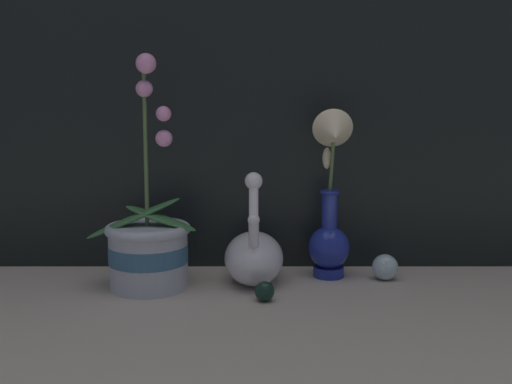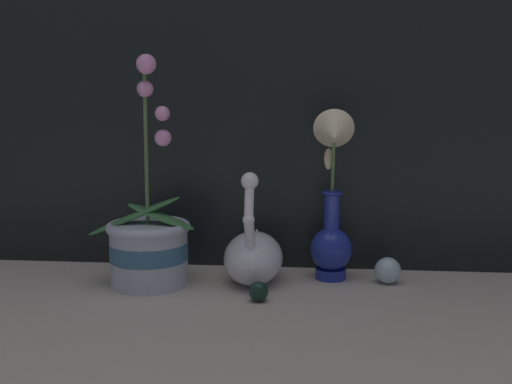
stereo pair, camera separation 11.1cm
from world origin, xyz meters
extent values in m
plane|color=#BCB2A3|center=(0.00, 0.00, 0.00)|extent=(2.80, 2.80, 0.00)
cylinder|color=#B2BCCC|center=(-0.23, 0.15, 0.06)|extent=(0.16, 0.16, 0.13)
cylinder|color=#386689|center=(-0.23, 0.15, 0.07)|extent=(0.16, 0.16, 0.04)
torus|color=#B2BCCC|center=(-0.23, 0.15, 0.12)|extent=(0.17, 0.17, 0.02)
cylinder|color=#4C6B3D|center=(-0.23, 0.15, 0.29)|extent=(0.01, 0.01, 0.31)
ellipsoid|color=#38703D|center=(-0.20, 0.14, 0.14)|extent=(0.15, 0.07, 0.06)
ellipsoid|color=#38703D|center=(-0.26, 0.14, 0.14)|extent=(0.19, 0.08, 0.09)
sphere|color=#DB8EC6|center=(-0.23, 0.14, 0.44)|extent=(0.04, 0.04, 0.04)
sphere|color=#DB8EC6|center=(-0.23, 0.15, 0.40)|extent=(0.03, 0.03, 0.03)
sphere|color=#DB8EC6|center=(-0.19, 0.13, 0.35)|extent=(0.03, 0.03, 0.03)
sphere|color=#DB8EC6|center=(-0.19, 0.13, 0.30)|extent=(0.03, 0.03, 0.03)
ellipsoid|color=white|center=(-0.02, 0.17, 0.05)|extent=(0.12, 0.17, 0.11)
cone|color=white|center=(-0.02, 0.24, 0.07)|extent=(0.06, 0.08, 0.09)
cylinder|color=white|center=(-0.02, 0.10, 0.12)|extent=(0.02, 0.06, 0.08)
sphere|color=white|center=(-0.02, 0.08, 0.15)|extent=(0.02, 0.02, 0.02)
cylinder|color=white|center=(-0.02, 0.09, 0.19)|extent=(0.02, 0.04, 0.08)
sphere|color=white|center=(-0.02, 0.11, 0.22)|extent=(0.03, 0.03, 0.03)
cylinder|color=navy|center=(0.14, 0.22, 0.01)|extent=(0.07, 0.07, 0.02)
ellipsoid|color=navy|center=(0.14, 0.22, 0.06)|extent=(0.09, 0.09, 0.09)
cylinder|color=navy|center=(0.14, 0.22, 0.14)|extent=(0.03, 0.03, 0.08)
torus|color=navy|center=(0.14, 0.22, 0.18)|extent=(0.04, 0.04, 0.01)
cylinder|color=#567A47|center=(0.14, 0.20, 0.24)|extent=(0.01, 0.05, 0.11)
cone|color=beige|center=(0.14, 0.17, 0.31)|extent=(0.08, 0.08, 0.09)
ellipsoid|color=beige|center=(0.13, 0.21, 0.26)|extent=(0.02, 0.02, 0.04)
sphere|color=silver|center=(0.25, 0.20, 0.03)|extent=(0.05, 0.05, 0.05)
sphere|color=#142D23|center=(0.00, 0.06, 0.02)|extent=(0.04, 0.04, 0.04)
camera|label=1|loc=(-0.02, -1.02, 0.37)|focal=42.00mm
camera|label=2|loc=(0.10, -1.01, 0.37)|focal=42.00mm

